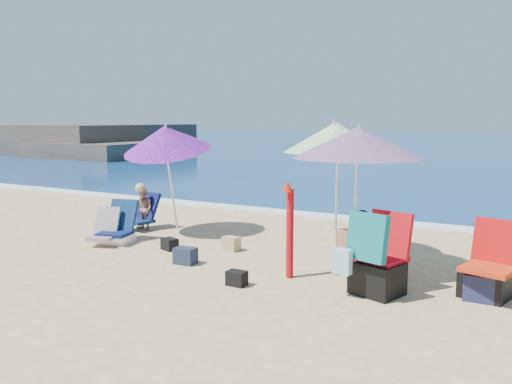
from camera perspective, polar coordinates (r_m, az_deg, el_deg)
The scene contains 19 objects.
ground at distance 7.38m, azimuth -1.79°, elevation -9.58°, with size 120.00×120.00×0.00m.
sea at distance 51.21m, azimuth 25.24°, elevation 4.57°, with size 120.00×80.00×0.12m.
foam at distance 11.91m, azimuth 10.98°, elevation -2.90°, with size 120.00×0.50×0.04m.
headland at distance 40.28m, azimuth -21.01°, elevation 5.00°, with size 20.50×11.50×2.60m.
umbrella_turquoise at distance 7.60m, azimuth 11.00°, elevation 5.28°, with size 2.19×2.19×2.15m.
umbrella_striped at distance 8.41m, azimuth 8.66°, elevation 5.89°, with size 1.97×1.97×2.22m.
umbrella_blue at distance 10.13m, azimuth -9.78°, elevation 5.75°, with size 1.97×2.02×2.27m.
furled_umbrella at distance 7.31m, azimuth 3.64°, elevation -3.55°, with size 0.19×0.29×1.40m.
chair_navy at distance 9.87m, azimuth -14.81°, elevation -4.17°, with size 0.69×0.80×0.76m.
chair_rainbow at distance 9.88m, azimuth -16.24°, elevation -4.39°, with size 0.75×0.76×0.64m.
camp_chair_left at distance 7.21m, azimuth 23.85°, elevation -8.24°, with size 0.70×0.83×0.99m.
camp_chair_right at distance 6.88m, azimuth 12.91°, elevation -7.67°, with size 0.84×0.90×1.09m.
person_center at distance 7.48m, azimuth 11.43°, elevation -5.85°, with size 0.75×0.61×0.95m.
person_left at distance 10.84m, azimuth -12.15°, elevation -1.78°, with size 0.59×0.72×0.95m.
bag_navy_a at distance 8.24m, azimuth -7.69°, elevation -6.88°, with size 0.34×0.26×0.25m.
bag_black_a at distance 9.14m, azimuth -9.37°, elevation -5.61°, with size 0.32×0.28×0.20m.
bag_tan at distance 8.98m, azimuth -2.71°, elevation -5.63°, with size 0.30×0.23×0.24m.
bag_navy_b at distance 7.14m, azimuth 23.47°, elevation -9.45°, with size 0.46×0.35×0.33m.
bag_black_b at distance 7.14m, azimuth -2.11°, elevation -9.35°, with size 0.26×0.19×0.20m.
Camera 1 is at (3.64, -6.03, 2.21)m, focal length 36.81 mm.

